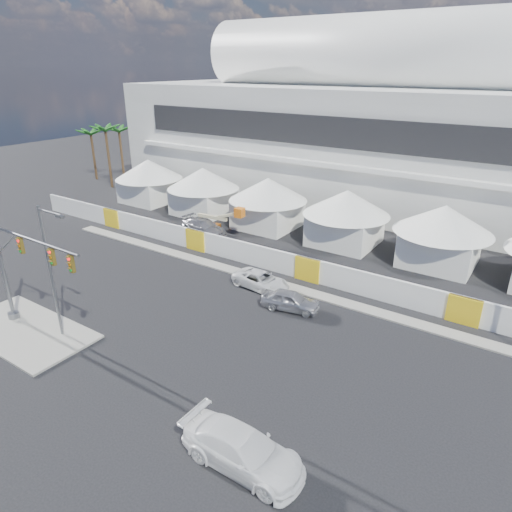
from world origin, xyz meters
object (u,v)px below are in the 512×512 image
Objects in this scene: traffic_mast at (17,269)px; boom_lift at (209,225)px; pickup_curb at (261,280)px; pickup_near at (243,450)px; streetlight_median at (51,265)px; lot_car_c at (204,227)px; sedan_silver at (291,300)px.

traffic_mast is 1.38× the size of boom_lift.
pickup_curb is 0.73× the size of boom_lift.
pickup_curb is 0.82× the size of pickup_near.
streetlight_median reaches higher than boom_lift.
traffic_mast is at bearing 150.24° from pickup_curb.
traffic_mast reaches higher than lot_car_c.
pickup_near reaches higher than lot_car_c.
pickup_curb is at bearing -110.70° from lot_car_c.
boom_lift is (-20.44, 22.51, 0.05)m from pickup_near.
pickup_near is (5.24, -13.30, 0.13)m from sedan_silver.
pickup_near is 0.64× the size of traffic_mast.
sedan_silver is 0.89× the size of pickup_curb.
boom_lift is (-1.77, 21.25, -3.47)m from traffic_mast.
boom_lift reaches higher than lot_car_c.
lot_car_c is at bearing 104.04° from streetlight_median.
boom_lift is (-4.75, 20.62, -4.26)m from streetlight_median.
traffic_mast is (-13.44, -12.04, 3.64)m from sedan_silver.
streetlight_median reaches higher than traffic_mast.
pickup_near is at bearing -126.48° from lot_car_c.
traffic_mast is at bearing 119.83° from sedan_silver.
boom_lift is at bearing -23.77° from lot_car_c.
pickup_curb is 15.39m from streetlight_median.
boom_lift is (0.30, 0.44, 0.10)m from lot_car_c.
streetlight_median is at bearing 158.26° from pickup_curb.
streetlight_median is (2.98, 0.63, 0.79)m from traffic_mast.
lot_car_c is at bearing 43.27° from pickup_near.
pickup_curb is 0.53× the size of traffic_mast.
pickup_curb is at bearing 62.45° from streetlight_median.
streetlight_median is at bearing 125.45° from sedan_silver.
pickup_near is 16.39m from streetlight_median.
traffic_mast is (-9.79, -13.69, 3.70)m from pickup_curb.
sedan_silver is at bearing 47.49° from streetlight_median.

